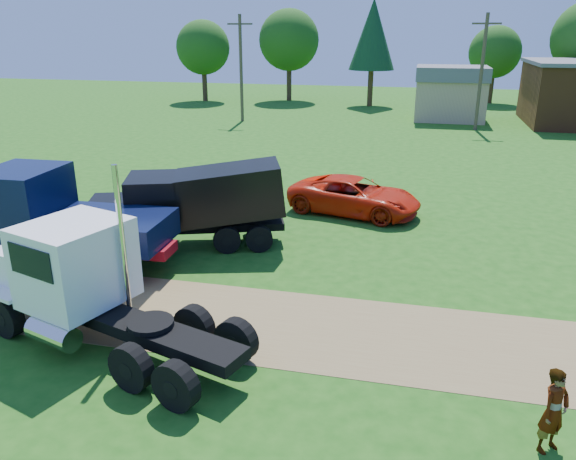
% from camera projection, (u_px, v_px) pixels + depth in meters
% --- Properties ---
extents(ground, '(140.00, 140.00, 0.00)m').
position_uv_depth(ground, '(343.00, 333.00, 15.29)').
color(ground, '#195011').
rests_on(ground, ground).
extents(dirt_track, '(120.00, 4.20, 0.01)m').
position_uv_depth(dirt_track, '(343.00, 333.00, 15.29)').
color(dirt_track, olive).
rests_on(dirt_track, ground).
extents(white_semi_tractor, '(7.98, 4.68, 4.73)m').
position_uv_depth(white_semi_tractor, '(79.00, 281.00, 14.62)').
color(white_semi_tractor, black).
rests_on(white_semi_tractor, ground).
extents(black_dump_truck, '(7.39, 4.37, 3.16)m').
position_uv_depth(black_dump_truck, '(195.00, 201.00, 20.97)').
color(black_dump_truck, black).
rests_on(black_dump_truck, ground).
extents(navy_truck, '(8.07, 3.05, 3.45)m').
position_uv_depth(navy_truck, '(46.00, 218.00, 19.03)').
color(navy_truck, maroon).
rests_on(navy_truck, ground).
extents(orange_pickup, '(6.30, 4.01, 1.62)m').
position_uv_depth(orange_pickup, '(354.00, 196.00, 24.96)').
color(orange_pickup, red).
rests_on(orange_pickup, ground).
extents(spectator_a, '(0.77, 0.76, 1.80)m').
position_uv_depth(spectator_a, '(554.00, 411.00, 10.77)').
color(spectator_a, '#999999').
rests_on(spectator_a, ground).
extents(spectator_b, '(0.80, 0.65, 1.57)m').
position_uv_depth(spectator_b, '(228.00, 213.00, 22.77)').
color(spectator_b, '#999999').
rests_on(spectator_b, ground).
extents(tan_shed, '(6.20, 5.40, 4.70)m').
position_uv_depth(tan_shed, '(450.00, 93.00, 50.25)').
color(tan_shed, tan).
rests_on(tan_shed, ground).
extents(utility_poles, '(42.20, 0.28, 9.00)m').
position_uv_depth(utility_poles, '(482.00, 70.00, 44.46)').
color(utility_poles, '#4C362B').
rests_on(utility_poles, ground).
extents(tree_row, '(58.42, 11.42, 10.81)m').
position_uv_depth(tree_row, '(444.00, 43.00, 58.12)').
color(tree_row, '#372116').
rests_on(tree_row, ground).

